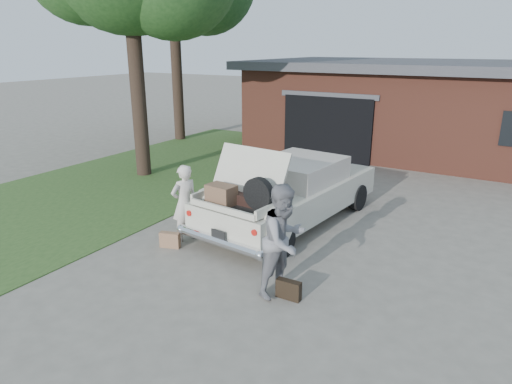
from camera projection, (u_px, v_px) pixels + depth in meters
The scene contains 8 objects.
ground at pixel (240, 254), 8.86m from camera, with size 90.00×90.00×0.00m, color gray.
grass_strip at pixel (142, 177), 13.98m from camera, with size 6.00×16.00×0.02m, color #2D4C1E.
house at pixel (424, 106), 17.27m from camera, with size 12.80×7.80×3.30m.
sedan at pixel (291, 192), 10.22m from camera, with size 2.47×5.18×1.97m.
woman_left at pixel (185, 203), 9.29m from camera, with size 0.58×0.38×1.60m, color beige.
woman_right at pixel (284, 240), 7.22m from camera, with size 0.90×0.70×1.85m, color gray.
suitcase_left at pixel (170, 240), 9.11m from camera, with size 0.41×0.13×0.32m, color #9B6F4F.
suitcase_right at pixel (289, 290), 7.26m from camera, with size 0.41×0.13×0.32m, color black.
Camera 1 is at (4.36, -6.78, 3.87)m, focal length 32.00 mm.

